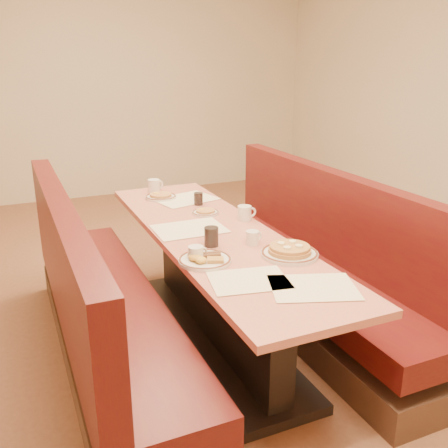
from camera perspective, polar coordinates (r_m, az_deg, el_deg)
name	(u,v)px	position (r m, az deg, el deg)	size (l,w,h in m)	color
ground	(215,339)	(3.40, -1.05, -12.97)	(8.00, 8.00, 0.00)	#9E6647
room_envelope	(213,27)	(2.91, -1.29, 21.60)	(6.04, 8.04, 2.82)	beige
diner_table	(215,288)	(3.22, -1.09, -7.28)	(0.70, 2.50, 0.75)	black
booth_left	(99,312)	(3.05, -14.07, -9.69)	(0.55, 2.50, 1.05)	#4C3326
booth_right	(311,271)	(3.55, 9.93, -5.29)	(0.55, 2.50, 1.05)	#4C3326
placemat_near_left	(249,280)	(2.42, 2.86, -6.42)	(0.37, 0.28, 0.00)	#FFF3C7
placemat_near_right	(313,287)	(2.38, 10.17, -7.13)	(0.40, 0.30, 0.00)	#FFF3C7
placemat_far_left	(189,229)	(3.14, -3.98, -0.54)	(0.44, 0.33, 0.00)	#FFF3C7
placemat_far_right	(185,199)	(3.80, -4.43, 2.86)	(0.44, 0.33, 0.00)	#FFF3C7
pancake_plate	(290,252)	(2.73, 7.51, -3.16)	(0.31, 0.31, 0.07)	silver
eggs_plate	(204,259)	(2.63, -2.28, -4.06)	(0.28, 0.28, 0.06)	silver
extra_plate_mid	(205,212)	(3.44, -2.14, 1.38)	(0.19, 0.19, 0.04)	silver
extra_plate_far	(161,196)	(3.85, -7.25, 3.16)	(0.24, 0.24, 0.05)	silver
coffee_mug_a	(253,237)	(2.87, 3.31, -1.54)	(0.11, 0.08, 0.08)	silver
coffee_mug_b	(196,254)	(2.63, -3.18, -3.42)	(0.11, 0.08, 0.09)	silver
coffee_mug_c	(245,213)	(3.30, 2.43, 1.30)	(0.13, 0.09, 0.10)	silver
coffee_mug_d	(154,185)	(4.04, -7.97, 4.39)	(0.13, 0.09, 0.10)	silver
soda_tumbler_near	(211,237)	(2.84, -1.45, -1.46)	(0.08, 0.08, 0.11)	black
soda_tumbler_mid	(198,199)	(3.65, -2.95, 2.90)	(0.07, 0.07, 0.09)	black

